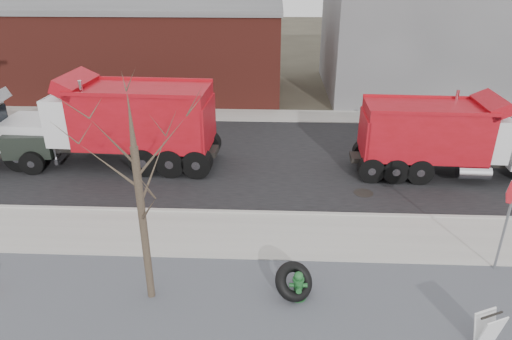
{
  "coord_description": "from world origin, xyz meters",
  "views": [
    {
      "loc": [
        -0.21,
        -11.46,
        7.59
      ],
      "look_at": [
        -0.81,
        2.0,
        1.4
      ],
      "focal_mm": 32.0,
      "sensor_mm": 36.0,
      "label": 1
    }
  ],
  "objects_px": {
    "sandwich_board": "(488,329)",
    "dump_truck_red_a": "(448,136)",
    "truck_tire": "(294,281)",
    "fire_hydrant": "(298,287)",
    "stop_sign": "(512,201)",
    "dump_truck_red_b": "(117,120)"
  },
  "relations": [
    {
      "from": "truck_tire",
      "to": "dump_truck_red_a",
      "type": "xyz_separation_m",
      "value": [
        5.99,
        7.37,
        1.16
      ]
    },
    {
      "from": "truck_tire",
      "to": "stop_sign",
      "type": "relative_size",
      "value": 0.42
    },
    {
      "from": "truck_tire",
      "to": "dump_truck_red_b",
      "type": "height_order",
      "value": "dump_truck_red_b"
    },
    {
      "from": "truck_tire",
      "to": "dump_truck_red_b",
      "type": "bearing_deg",
      "value": 130.85
    },
    {
      "from": "fire_hydrant",
      "to": "dump_truck_red_a",
      "type": "height_order",
      "value": "dump_truck_red_a"
    },
    {
      "from": "fire_hydrant",
      "to": "sandwich_board",
      "type": "height_order",
      "value": "sandwich_board"
    },
    {
      "from": "truck_tire",
      "to": "dump_truck_red_a",
      "type": "height_order",
      "value": "dump_truck_red_a"
    },
    {
      "from": "stop_sign",
      "to": "dump_truck_red_b",
      "type": "height_order",
      "value": "dump_truck_red_b"
    },
    {
      "from": "stop_sign",
      "to": "dump_truck_red_b",
      "type": "distance_m",
      "value": 13.9
    },
    {
      "from": "sandwich_board",
      "to": "dump_truck_red_b",
      "type": "bearing_deg",
      "value": 115.97
    },
    {
      "from": "dump_truck_red_b",
      "to": "stop_sign",
      "type": "bearing_deg",
      "value": 154.64
    },
    {
      "from": "truck_tire",
      "to": "sandwich_board",
      "type": "distance_m",
      "value": 4.33
    },
    {
      "from": "sandwich_board",
      "to": "dump_truck_red_b",
      "type": "distance_m",
      "value": 14.38
    },
    {
      "from": "fire_hydrant",
      "to": "sandwich_board",
      "type": "xyz_separation_m",
      "value": [
        3.99,
        -1.31,
        0.07
      ]
    },
    {
      "from": "truck_tire",
      "to": "dump_truck_red_a",
      "type": "bearing_deg",
      "value": 50.91
    },
    {
      "from": "truck_tire",
      "to": "stop_sign",
      "type": "bearing_deg",
      "value": 13.55
    },
    {
      "from": "truck_tire",
      "to": "stop_sign",
      "type": "distance_m",
      "value": 5.85
    },
    {
      "from": "fire_hydrant",
      "to": "truck_tire",
      "type": "xyz_separation_m",
      "value": [
        -0.1,
        0.1,
        0.08
      ]
    },
    {
      "from": "sandwich_board",
      "to": "dump_truck_red_a",
      "type": "xyz_separation_m",
      "value": [
        1.89,
        8.78,
        1.17
      ]
    },
    {
      "from": "stop_sign",
      "to": "sandwich_board",
      "type": "distance_m",
      "value": 3.47
    },
    {
      "from": "fire_hydrant",
      "to": "sandwich_board",
      "type": "relative_size",
      "value": 0.98
    },
    {
      "from": "sandwich_board",
      "to": "dump_truck_red_a",
      "type": "bearing_deg",
      "value": 54.22
    }
  ]
}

